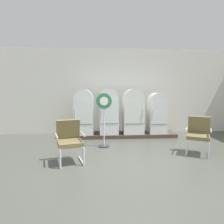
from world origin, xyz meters
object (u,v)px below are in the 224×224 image
refrigerator_1 (109,110)px  armchair_right (198,133)px  refrigerator_3 (157,112)px  refrigerator_0 (84,110)px  armchair_left (69,139)px  refrigerator_2 (133,110)px  sign_stand (104,121)px

refrigerator_1 → armchair_right: (2.17, -1.99, -0.41)m
refrigerator_3 → refrigerator_1: bearing=179.7°
refrigerator_0 → armchair_right: (3.02, -1.97, -0.40)m
refrigerator_0 → armchair_left: size_ratio=1.61×
armchair_left → armchair_right: 3.21m
refrigerator_0 → refrigerator_2: (1.69, -0.00, 0.00)m
refrigerator_3 → armchair_left: 3.60m
refrigerator_1 → refrigerator_2: bearing=-1.2°
armchair_right → refrigerator_2: bearing=124.0°
refrigerator_0 → refrigerator_3: (2.53, 0.01, -0.06)m
refrigerator_2 → armchair_left: (-1.85, -2.37, -0.40)m
sign_stand → armchair_left: bearing=-124.6°
sign_stand → refrigerator_0: bearing=118.5°
armchair_left → armchair_right: size_ratio=1.00×
refrigerator_2 → armchair_left: refrigerator_2 is taller
refrigerator_1 → armchair_left: 2.62m
sign_stand → refrigerator_3: bearing=32.7°
refrigerator_3 → sign_stand: same height
refrigerator_1 → armchair_right: bearing=-42.5°
refrigerator_2 → armchair_right: 2.42m
refrigerator_2 → sign_stand: refrigerator_2 is taller
armchair_left → sign_stand: size_ratio=0.62×
refrigerator_1 → armchair_left: size_ratio=1.63×
refrigerator_3 → sign_stand: (-1.88, -1.20, -0.13)m
refrigerator_3 → armchair_right: bearing=-75.9°
refrigerator_1 → refrigerator_0: bearing=-178.9°
refrigerator_2 → armchair_right: refrigerator_2 is taller
armchair_left → armchair_right: same height
refrigerator_0 → sign_stand: bearing=-61.5°
refrigerator_0 → sign_stand: (0.65, -1.19, -0.20)m
refrigerator_2 → armchair_right: size_ratio=1.62×
armchair_left → refrigerator_0: bearing=86.1°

